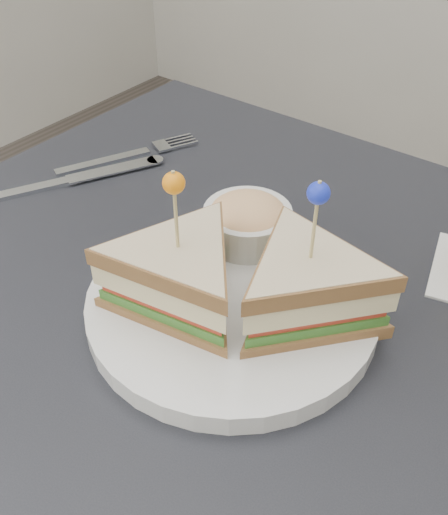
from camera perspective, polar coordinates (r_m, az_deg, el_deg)
The scene contains 4 objects.
table at distance 0.64m, azimuth -1.26°, elevation -8.81°, with size 0.80×0.80×0.75m.
plate_meal at distance 0.54m, azimuth 1.64°, elevation -2.19°, with size 0.37×0.37×0.17m.
cutlery_fork at distance 0.83m, azimuth -8.85°, elevation 10.21°, with size 0.11×0.20×0.01m.
cutlery_knife at distance 0.79m, azimuth -14.59°, elevation 7.56°, with size 0.12×0.21×0.01m.
Camera 1 is at (0.27, -0.33, 1.15)m, focal length 40.00 mm.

